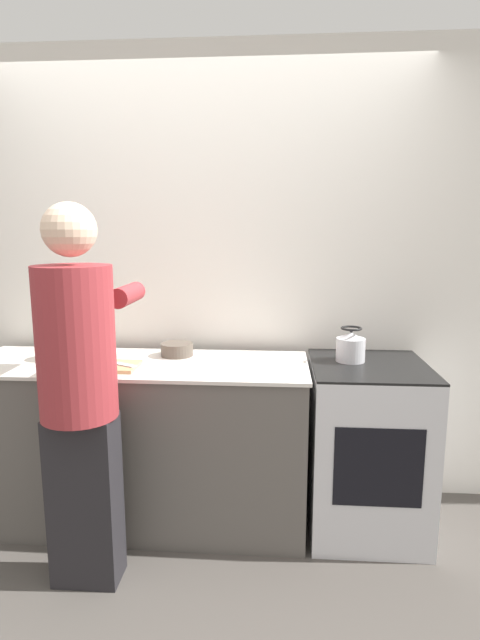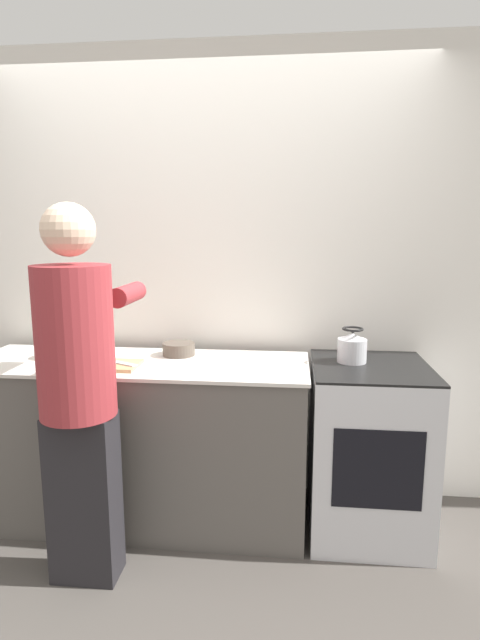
# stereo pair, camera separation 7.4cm
# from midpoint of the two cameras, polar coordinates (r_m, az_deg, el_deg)

# --- Properties ---
(ground_plane) EXTENTS (12.00, 12.00, 0.00)m
(ground_plane) POSITION_cam_midpoint_polar(r_m,az_deg,el_deg) (2.74, -5.24, -24.87)
(ground_plane) COLOR #4C4742
(wall_back) EXTENTS (8.00, 0.05, 2.60)m
(wall_back) POSITION_cam_midpoint_polar(r_m,az_deg,el_deg) (2.96, -2.96, 4.88)
(wall_back) COLOR white
(wall_back) RESTS_ON ground_plane
(counter) EXTENTS (1.80, 0.62, 0.89)m
(counter) POSITION_cam_midpoint_polar(r_m,az_deg,el_deg) (2.85, -10.52, -13.34)
(counter) COLOR #5B5651
(counter) RESTS_ON ground_plane
(oven) EXTENTS (0.59, 0.64, 0.90)m
(oven) POSITION_cam_midpoint_polar(r_m,az_deg,el_deg) (2.79, 15.12, -13.93)
(oven) COLOR silver
(oven) RESTS_ON ground_plane
(person) EXTENTS (0.37, 0.61, 1.69)m
(person) POSITION_cam_midpoint_polar(r_m,az_deg,el_deg) (2.28, -17.06, -6.90)
(person) COLOR black
(person) RESTS_ON ground_plane
(cutting_board) EXTENTS (0.32, 0.21, 0.02)m
(cutting_board) POSITION_cam_midpoint_polar(r_m,az_deg,el_deg) (2.63, -14.14, -5.02)
(cutting_board) COLOR tan
(cutting_board) RESTS_ON counter
(knife) EXTENTS (0.24, 0.14, 0.01)m
(knife) POSITION_cam_midpoint_polar(r_m,az_deg,el_deg) (2.63, -13.16, -4.70)
(knife) COLOR silver
(knife) RESTS_ON cutting_board
(kettle) EXTENTS (0.15, 0.15, 0.18)m
(kettle) POSITION_cam_midpoint_polar(r_m,az_deg,el_deg) (2.67, 13.47, -3.10)
(kettle) COLOR silver
(kettle) RESTS_ON oven
(bowl_prep) EXTENTS (0.18, 0.18, 0.07)m
(bowl_prep) POSITION_cam_midpoint_polar(r_m,az_deg,el_deg) (2.79, -6.26, -3.32)
(bowl_prep) COLOR brown
(bowl_prep) RESTS_ON counter
(canister_jar) EXTENTS (0.16, 0.16, 0.14)m
(canister_jar) POSITION_cam_midpoint_polar(r_m,az_deg,el_deg) (2.85, -18.25, -2.71)
(canister_jar) COLOR tan
(canister_jar) RESTS_ON counter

